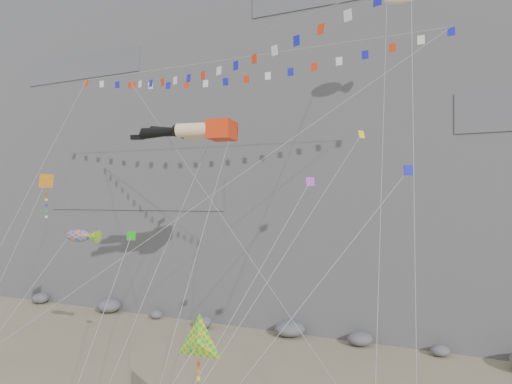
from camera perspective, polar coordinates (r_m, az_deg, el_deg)
cliff at (r=58.12m, az=9.66°, el=12.49°), size 80.00×28.00×50.00m
talus_boulders at (r=43.78m, az=3.89°, el=-15.39°), size 60.00×3.00×1.20m
legs_kite at (r=34.12m, az=-7.06°, el=6.88°), size 10.22×14.91×21.45m
flag_banner_upper at (r=38.71m, az=-2.37°, el=14.98°), size 30.25×15.58×29.61m
flag_banner_lower at (r=32.42m, az=-3.30°, el=16.40°), size 24.38×12.11×25.59m
harlequin_kite at (r=37.39m, az=-22.87°, el=1.11°), size 3.04×6.25×14.12m
fish_windsock at (r=35.75m, az=-19.69°, el=-4.75°), size 4.87×7.34×11.65m
delta_kite at (r=21.76m, az=-6.65°, el=-16.76°), size 3.61×3.53×7.40m
small_kite_a at (r=36.38m, az=-5.40°, el=5.60°), size 2.11×14.48×21.38m
small_kite_b at (r=27.05m, az=5.91°, el=0.65°), size 4.92×9.20×15.75m
small_kite_c at (r=29.99m, az=-14.16°, el=-5.12°), size 2.49×8.14×12.18m
small_kite_d at (r=32.17m, az=11.57°, el=5.85°), size 5.96×15.53×22.29m
small_kite_e at (r=24.62m, az=16.56°, el=1.79°), size 9.24×7.85×17.11m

